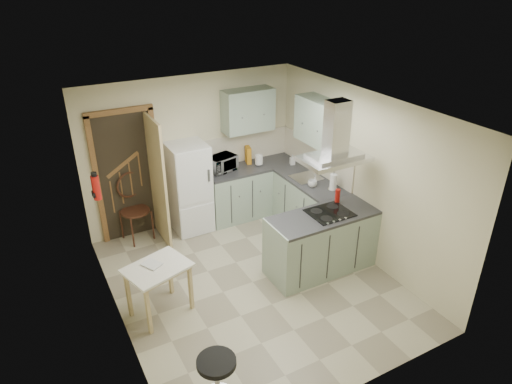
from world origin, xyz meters
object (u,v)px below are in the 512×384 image
stool (217,379)px  extractor_hood (334,159)px  fridge (190,188)px  microwave (222,163)px  drop_leaf_table (160,290)px  bentwood_chair (135,211)px  peninsula (322,242)px

stool → extractor_hood: bearing=29.7°
fridge → microwave: 0.68m
extractor_hood → stool: 3.06m
drop_leaf_table → bentwood_chair: bearing=66.5°
extractor_hood → fridge: bearing=123.8°
fridge → extractor_hood: (1.32, -1.98, 0.97)m
fridge → stool: fridge is taller
bentwood_chair → drop_leaf_table: bearing=-110.5°
fridge → bentwood_chair: bearing=173.5°
bentwood_chair → peninsula: bearing=-58.3°
peninsula → stool: peninsula is taller
fridge → drop_leaf_table: fridge is taller
microwave → fridge: bearing=171.0°
extractor_hood → microwave: size_ratio=1.92×
drop_leaf_table → fridge: bearing=41.1°
drop_leaf_table → stool: 1.55m
stool → microwave: microwave is taller
extractor_hood → bentwood_chair: bearing=136.8°
drop_leaf_table → peninsula: bearing=-21.8°
drop_leaf_table → stool: bearing=-103.3°
fridge → microwave: size_ratio=3.19×
fridge → extractor_hood: 2.57m
bentwood_chair → stool: 3.43m
fridge → bentwood_chair: 0.93m
extractor_hood → stool: size_ratio=1.68×
peninsula → microwave: 2.21m
drop_leaf_table → microwave: microwave is taller
peninsula → drop_leaf_table: bearing=175.0°
drop_leaf_table → microwave: size_ratio=1.60×
fridge → bentwood_chair: (-0.89, 0.10, -0.24)m
stool → microwave: 3.84m
bentwood_chair → stool: bentwood_chair is taller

